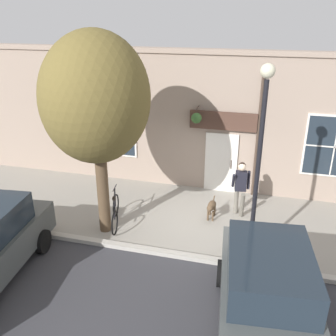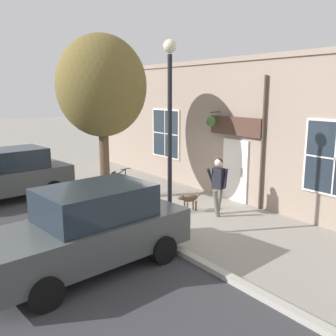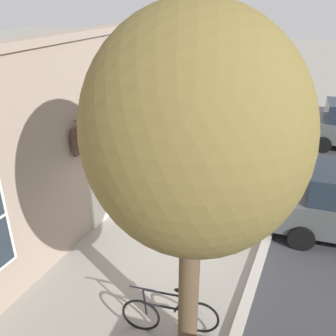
{
  "view_description": "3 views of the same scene",
  "coord_description": "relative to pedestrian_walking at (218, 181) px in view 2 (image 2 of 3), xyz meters",
  "views": [
    {
      "loc": [
        9.8,
        1.67,
        5.86
      ],
      "look_at": [
        -0.76,
        -1.14,
        1.26
      ],
      "focal_mm": 40.0,
      "sensor_mm": 36.0,
      "label": 1
    },
    {
      "loc": [
        7.02,
        8.92,
        3.66
      ],
      "look_at": [
        -0.34,
        -0.98,
        1.14
      ],
      "focal_mm": 40.0,
      "sensor_mm": 36.0,
      "label": 2
    },
    {
      "loc": [
        2.76,
        -6.77,
        5.54
      ],
      "look_at": [
        -0.65,
        1.1,
        1.45
      ],
      "focal_mm": 40.0,
      "sensor_mm": 36.0,
      "label": 3
    }
  ],
  "objects": [
    {
      "name": "leaning_bicycle",
      "position": [
        1.47,
        -3.49,
        -0.68
      ],
      "size": [
        1.68,
        0.52,
        1.0
      ],
      "color": "black",
      "rests_on": "ground_plane"
    },
    {
      "name": "storefront_facade",
      "position": [
        -1.74,
        -1.16,
        1.33
      ],
      "size": [
        0.95,
        18.0,
        4.77
      ],
      "color": "gray",
      "rests_on": "ground_plane"
    },
    {
      "name": "ground_plane",
      "position": [
        0.6,
        -1.17,
        -1.06
      ],
      "size": [
        90.0,
        90.0,
        0.0
      ],
      "primitive_type": "plane",
      "color": "gray"
    },
    {
      "name": "parked_car_mid_block",
      "position": [
        4.55,
        0.89,
        -0.18
      ],
      "size": [
        4.46,
        2.26,
        1.75
      ],
      "color": "#474C4C",
      "rests_on": "ground_plane"
    },
    {
      "name": "pedestrian_walking",
      "position": [
        0.0,
        0.0,
        0.0
      ],
      "size": [
        0.64,
        0.55,
        1.75
      ],
      "color": "#6B665B",
      "rests_on": "ground_plane"
    },
    {
      "name": "street_lamp",
      "position": [
        2.15,
        0.46,
        2.12
      ],
      "size": [
        0.32,
        0.32,
        4.86
      ],
      "color": "black",
      "rests_on": "ground_plane"
    },
    {
      "name": "parked_car_nearest_curb",
      "position": [
        4.63,
        -5.52,
        -0.18
      ],
      "size": [
        4.46,
        2.26,
        1.75
      ],
      "color": "#474C4C",
      "rests_on": "ground_plane"
    },
    {
      "name": "street_tree_by_curb",
      "position": [
        1.83,
        -3.67,
        2.69
      ],
      "size": [
        3.04,
        2.73,
        5.51
      ],
      "color": "brown",
      "rests_on": "ground_plane"
    },
    {
      "name": "dog_on_leash",
      "position": [
        0.48,
        -0.79,
        -0.64
      ],
      "size": [
        0.97,
        0.26,
        0.63
      ],
      "color": "brown",
      "rests_on": "ground_plane"
    }
  ]
}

